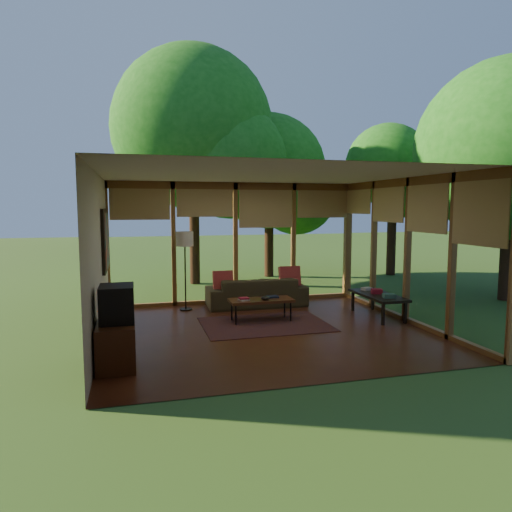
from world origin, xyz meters
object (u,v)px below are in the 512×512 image
object	(u,v)px
coffee_table	(261,301)
television	(117,304)
media_cabinet	(117,343)
sofa	(256,292)
side_console	(378,296)
floor_lamp	(185,243)

from	to	relation	value
coffee_table	television	bearing A→B (deg)	-144.71
media_cabinet	coffee_table	xyz separation A→B (m)	(2.56, 1.80, 0.09)
sofa	television	distance (m)	4.22
media_cabinet	side_console	bearing A→B (deg)	17.52
television	sofa	bearing A→B (deg)	48.05
sofa	television	xyz separation A→B (m)	(-2.80, -3.12, 0.54)
media_cabinet	coffee_table	bearing A→B (deg)	35.08
sofa	side_console	xyz separation A→B (m)	(2.05, -1.58, 0.10)
floor_lamp	media_cabinet	bearing A→B (deg)	-112.36
television	coffee_table	world-z (taller)	television
television	floor_lamp	distance (m)	3.41
floor_lamp	coffee_table	size ratio (longest dim) A/B	1.38
media_cabinet	floor_lamp	world-z (taller)	floor_lamp
coffee_table	side_console	size ratio (longest dim) A/B	0.86
television	media_cabinet	bearing A→B (deg)	180.00
media_cabinet	coffee_table	world-z (taller)	media_cabinet
media_cabinet	side_console	distance (m)	5.11
floor_lamp	coffee_table	bearing A→B (deg)	-45.98
television	side_console	bearing A→B (deg)	17.59
sofa	television	size ratio (longest dim) A/B	3.90
television	side_console	distance (m)	5.11
sofa	coffee_table	distance (m)	1.35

